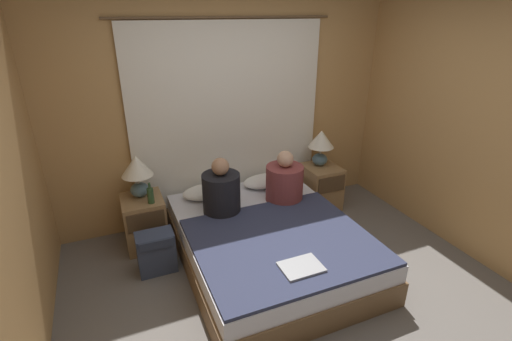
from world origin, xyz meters
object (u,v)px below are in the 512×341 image
(bed, at_px, (268,243))
(backpack_on_floor, at_px, (156,250))
(pillow_left, at_px, (209,191))
(laptop_on_bed, at_px, (301,267))
(pillow_right, at_px, (267,181))
(nightstand_left, at_px, (145,222))
(nightstand_right, at_px, (321,187))
(person_left_in_bed, at_px, (221,192))
(person_right_in_bed, at_px, (284,182))
(lamp_left, at_px, (137,171))
(beer_bottle_on_left_stand, at_px, (151,195))
(lamp_right, at_px, (321,143))

(bed, bearing_deg, backpack_on_floor, 165.09)
(pillow_left, xyz_separation_m, laptop_on_bed, (0.31, -1.51, -0.02))
(pillow_right, bearing_deg, nightstand_left, -178.13)
(nightstand_right, relative_size, person_left_in_bed, 0.92)
(backpack_on_floor, bearing_deg, pillow_left, 38.10)
(bed, height_order, backpack_on_floor, same)
(pillow_right, height_order, person_right_in_bed, person_right_in_bed)
(lamp_left, height_order, person_left_in_bed, person_left_in_bed)
(person_left_in_bed, relative_size, laptop_on_bed, 1.81)
(pillow_left, height_order, person_left_in_bed, person_left_in_bed)
(bed, xyz_separation_m, laptop_on_bed, (-0.04, -0.71, 0.24))
(person_left_in_bed, distance_m, beer_bottle_on_left_stand, 0.69)
(lamp_right, xyz_separation_m, beer_bottle_on_left_stand, (-2.05, -0.19, -0.20))
(lamp_left, xyz_separation_m, person_left_in_bed, (0.74, -0.41, -0.19))
(lamp_right, height_order, backpack_on_floor, lamp_right)
(lamp_right, bearing_deg, pillow_left, -179.27)
(lamp_left, distance_m, beer_bottle_on_left_stand, 0.29)
(bed, relative_size, lamp_right, 4.61)
(lamp_right, relative_size, pillow_right, 0.76)
(person_right_in_bed, xyz_separation_m, backpack_on_floor, (-1.40, -0.14, -0.39))
(pillow_left, xyz_separation_m, beer_bottle_on_left_stand, (-0.63, -0.17, 0.16))
(lamp_left, relative_size, pillow_right, 0.76)
(lamp_left, bearing_deg, nightstand_right, -1.73)
(bed, bearing_deg, pillow_right, 66.37)
(nightstand_right, xyz_separation_m, beer_bottle_on_left_stand, (-2.05, -0.13, 0.35))
(beer_bottle_on_left_stand, bearing_deg, nightstand_right, 3.51)
(laptop_on_bed, bearing_deg, backpack_on_floor, 135.14)
(pillow_left, relative_size, person_left_in_bed, 0.98)
(lamp_right, bearing_deg, beer_bottle_on_left_stand, -174.71)
(lamp_right, height_order, laptop_on_bed, lamp_right)
(person_left_in_bed, xyz_separation_m, beer_bottle_on_left_stand, (-0.66, 0.22, -0.01))
(backpack_on_floor, bearing_deg, nightstand_left, 94.15)
(nightstand_right, xyz_separation_m, pillow_right, (-0.71, 0.05, 0.19))
(nightstand_right, bearing_deg, laptop_on_bed, -127.06)
(nightstand_right, distance_m, person_left_in_bed, 1.48)
(nightstand_right, distance_m, lamp_right, 0.56)
(laptop_on_bed, bearing_deg, lamp_left, 123.73)
(pillow_right, height_order, laptop_on_bed, pillow_right)
(lamp_right, xyz_separation_m, person_right_in_bed, (-0.69, -0.41, -0.21))
(pillow_right, distance_m, backpack_on_floor, 1.50)
(beer_bottle_on_left_stand, bearing_deg, person_left_in_bed, -18.34)
(bed, xyz_separation_m, lamp_right, (1.06, 0.82, 0.62))
(laptop_on_bed, distance_m, backpack_on_floor, 1.41)
(pillow_left, bearing_deg, nightstand_left, -176.29)
(lamp_right, bearing_deg, pillow_right, -178.56)
(person_right_in_bed, relative_size, laptop_on_bed, 1.72)
(nightstand_left, relative_size, pillow_right, 0.94)
(lamp_left, relative_size, backpack_on_floor, 1.09)
(pillow_left, relative_size, backpack_on_floor, 1.43)
(backpack_on_floor, bearing_deg, person_right_in_bed, 5.75)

